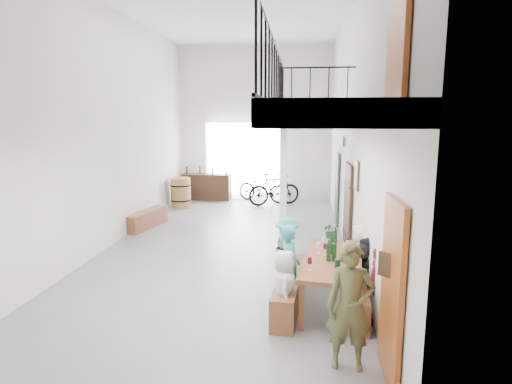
# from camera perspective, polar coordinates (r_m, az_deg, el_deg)

# --- Properties ---
(floor) EXTENTS (12.00, 12.00, 0.00)m
(floor) POSITION_cam_1_polar(r_m,az_deg,el_deg) (10.12, -3.78, -7.19)
(floor) COLOR slate
(floor) RESTS_ON ground
(room_walls) EXTENTS (12.00, 12.00, 12.00)m
(room_walls) POSITION_cam_1_polar(r_m,az_deg,el_deg) (9.70, -4.02, 13.32)
(room_walls) COLOR white
(room_walls) RESTS_ON ground
(gateway_portal) EXTENTS (2.80, 0.08, 2.80)m
(gateway_portal) POSITION_cam_1_polar(r_m,az_deg,el_deg) (15.69, -1.62, 4.12)
(gateway_portal) COLOR white
(gateway_portal) RESTS_ON ground
(right_wall_decor) EXTENTS (0.07, 8.28, 5.07)m
(right_wall_decor) POSITION_cam_1_polar(r_m,az_deg,el_deg) (7.84, 13.51, 0.61)
(right_wall_decor) COLOR #A54C19
(right_wall_decor) RESTS_ON ground
(balcony) EXTENTS (1.52, 5.62, 4.00)m
(balcony) POSITION_cam_1_polar(r_m,az_deg,el_deg) (6.42, 8.92, 9.73)
(balcony) COLOR silver
(balcony) RESTS_ON ground
(tasting_table) EXTENTS (1.16, 2.24, 0.79)m
(tasting_table) POSITION_cam_1_polar(r_m,az_deg,el_deg) (6.94, 10.22, -9.29)
(tasting_table) COLOR brown
(tasting_table) RESTS_ON ground
(bench_inner) EXTENTS (0.52, 2.17, 0.49)m
(bench_inner) POSITION_cam_1_polar(r_m,az_deg,el_deg) (7.07, 4.53, -12.76)
(bench_inner) COLOR brown
(bench_inner) RESTS_ON ground
(bench_wall) EXTENTS (0.39, 2.07, 0.47)m
(bench_wall) POSITION_cam_1_polar(r_m,az_deg,el_deg) (7.14, 13.15, -12.88)
(bench_wall) COLOR brown
(bench_wall) RESTS_ON ground
(tableware) EXTENTS (0.61, 1.30, 0.35)m
(tableware) POSITION_cam_1_polar(r_m,az_deg,el_deg) (6.93, 9.85, -7.27)
(tableware) COLOR black
(tableware) RESTS_ON tasting_table
(side_bench) EXTENTS (0.70, 1.69, 0.47)m
(side_bench) POSITION_cam_1_polar(r_m,az_deg,el_deg) (12.09, -14.36, -3.52)
(side_bench) COLOR brown
(side_bench) RESTS_ON ground
(oak_barrel) EXTENTS (0.68, 0.68, 1.00)m
(oak_barrel) POSITION_cam_1_polar(r_m,az_deg,el_deg) (14.53, -10.01, -0.07)
(oak_barrel) COLOR olive
(oak_barrel) RESTS_ON ground
(serving_counter) EXTENTS (1.81, 0.60, 0.94)m
(serving_counter) POSITION_cam_1_polar(r_m,az_deg,el_deg) (15.76, -6.61, 0.68)
(serving_counter) COLOR #341E13
(serving_counter) RESTS_ON ground
(counter_bottles) EXTENTS (1.54, 0.16, 0.28)m
(counter_bottles) POSITION_cam_1_polar(r_m,az_deg,el_deg) (15.69, -6.64, 2.88)
(counter_bottles) COLOR black
(counter_bottles) RESTS_ON serving_counter
(guest_left_a) EXTENTS (0.39, 0.57, 1.12)m
(guest_left_a) POSITION_cam_1_polar(r_m,az_deg,el_deg) (6.29, 3.77, -12.64)
(guest_left_a) COLOR white
(guest_left_a) RESTS_ON ground
(guest_left_b) EXTENTS (0.39, 0.54, 1.37)m
(guest_left_b) POSITION_cam_1_polar(r_m,az_deg,el_deg) (6.70, 4.55, -10.06)
(guest_left_b) COLOR teal
(guest_left_b) RESTS_ON ground
(guest_left_c) EXTENTS (0.48, 0.57, 1.06)m
(guest_left_c) POSITION_cam_1_polar(r_m,az_deg,el_deg) (7.40, 3.92, -9.38)
(guest_left_c) COLOR white
(guest_left_c) RESTS_ON ground
(guest_left_d) EXTENTS (0.71, 0.90, 1.22)m
(guest_left_d) POSITION_cam_1_polar(r_m,az_deg,el_deg) (7.82, 4.17, -7.66)
(guest_left_d) COLOR teal
(guest_left_d) RESTS_ON ground
(guest_right_a) EXTENTS (0.31, 0.69, 1.15)m
(guest_right_a) POSITION_cam_1_polar(r_m,az_deg,el_deg) (6.58, 15.93, -11.81)
(guest_right_a) COLOR maroon
(guest_right_a) RESTS_ON ground
(guest_right_b) EXTENTS (0.70, 1.08, 1.12)m
(guest_right_b) POSITION_cam_1_polar(r_m,az_deg,el_deg) (7.11, 14.43, -10.23)
(guest_right_b) COLOR black
(guest_right_b) RESTS_ON ground
(guest_right_c) EXTENTS (0.39, 0.58, 1.14)m
(guest_right_c) POSITION_cam_1_polar(r_m,az_deg,el_deg) (7.78, 13.62, -8.35)
(guest_right_c) COLOR white
(guest_right_c) RESTS_ON ground
(host_standing) EXTENTS (0.58, 0.39, 1.55)m
(host_standing) POSITION_cam_1_polar(r_m,az_deg,el_deg) (5.32, 12.45, -14.69)
(host_standing) COLOR #4C4D2B
(host_standing) RESTS_ON ground
(potted_plant) EXTENTS (0.52, 0.48, 0.48)m
(potted_plant) POSITION_cam_1_polar(r_m,az_deg,el_deg) (10.63, 10.06, -5.15)
(potted_plant) COLOR #194B19
(potted_plant) RESTS_ON ground
(bicycle_near) EXTENTS (2.02, 1.37, 1.00)m
(bicycle_near) POSITION_cam_1_polar(r_m,az_deg,el_deg) (15.29, 0.84, 0.58)
(bicycle_near) COLOR black
(bicycle_near) RESTS_ON ground
(bicycle_far) EXTENTS (1.90, 1.22, 1.11)m
(bicycle_far) POSITION_cam_1_polar(r_m,az_deg,el_deg) (14.65, 2.45, 0.37)
(bicycle_far) COLOR black
(bicycle_far) RESTS_ON ground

